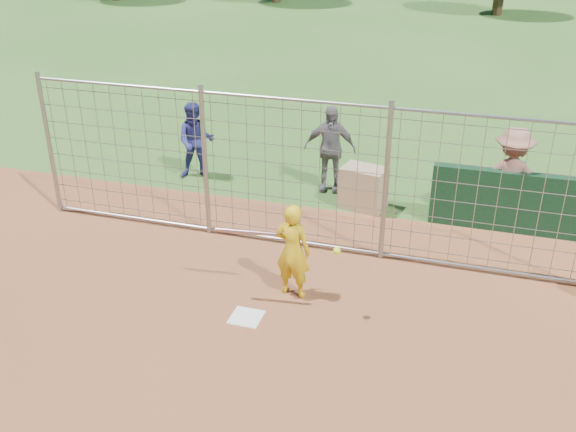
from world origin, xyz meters
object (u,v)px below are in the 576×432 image
(batter, at_px, (293,251))
(bystander_c, at_px, (510,178))
(bystander_a, at_px, (196,141))
(equipment_bin, at_px, (364,188))
(bystander_b, at_px, (330,149))

(batter, height_order, bystander_c, bystander_c)
(batter, bearing_deg, bystander_a, -41.93)
(batter, bearing_deg, equipment_bin, -90.10)
(bystander_b, bearing_deg, equipment_bin, -44.12)
(batter, relative_size, bystander_c, 0.80)
(bystander_c, distance_m, equipment_bin, 2.58)
(batter, distance_m, bystander_c, 4.37)
(equipment_bin, bearing_deg, bystander_a, -174.83)
(batter, relative_size, bystander_b, 0.84)
(batter, height_order, bystander_b, bystander_b)
(bystander_a, height_order, equipment_bin, bystander_a)
(bystander_b, height_order, equipment_bin, bystander_b)
(batter, bearing_deg, bystander_c, -125.23)
(bystander_a, height_order, bystander_b, bystander_b)
(bystander_b, relative_size, bystander_c, 0.96)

